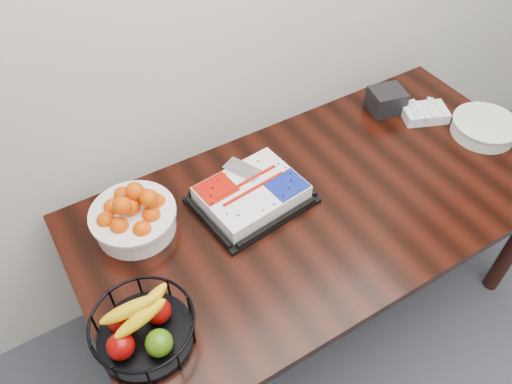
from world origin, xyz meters
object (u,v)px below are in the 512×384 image
table (323,214)px  fruit_basket (143,327)px  cake_tray (252,195)px  tangerine_bowl (133,214)px  plate_stack (484,128)px  napkin_box (386,100)px

table → fruit_basket: (-0.77, -0.17, 0.15)m
cake_tray → tangerine_bowl: (-0.40, 0.10, 0.04)m
plate_stack → cake_tray: bearing=170.3°
cake_tray → napkin_box: (0.76, 0.16, 0.01)m
table → tangerine_bowl: 0.70m
fruit_basket → cake_tray: bearing=29.2°
napkin_box → plate_stack: bearing=-54.2°
table → napkin_box: napkin_box is taller
tangerine_bowl → napkin_box: 1.17m
tangerine_bowl → table: bearing=-19.4°
tangerine_bowl → fruit_basket: size_ratio=0.98×
plate_stack → napkin_box: bearing=125.8°
table → cake_tray: bearing=152.0°
cake_tray → tangerine_bowl: size_ratio=1.47×
cake_tray → tangerine_bowl: tangerine_bowl is taller
cake_tray → napkin_box: size_ratio=3.07×
plate_stack → napkin_box: (-0.24, 0.33, 0.02)m
fruit_basket → napkin_box: 1.37m
fruit_basket → plate_stack: (1.53, 0.12, -0.03)m
table → fruit_basket: fruit_basket is taller
table → napkin_box: 0.62m
napkin_box → fruit_basket: bearing=-160.6°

